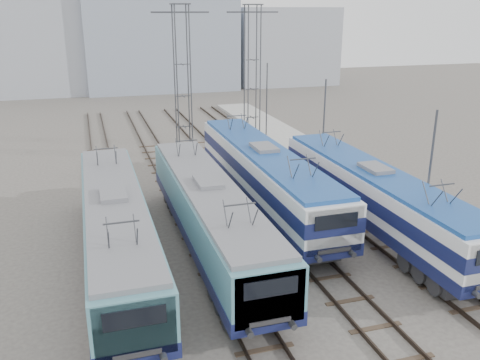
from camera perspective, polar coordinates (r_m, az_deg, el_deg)
name	(u,v)px	position (r m, az deg, el deg)	size (l,w,h in m)	color
ground	(282,285)	(22.96, 4.74, -11.72)	(160.00, 160.00, 0.00)	#514C47
platform	(385,198)	(33.75, 15.96, -1.94)	(4.00, 70.00, 0.30)	#9E9E99
locomotive_far_left	(116,226)	(23.88, -13.74, -5.09)	(2.77, 17.51, 3.29)	#141A47
locomotive_center_left	(210,212)	(24.85, -3.41, -3.61)	(2.78, 17.53, 3.30)	#141A47
locomotive_center_right	(265,173)	(30.19, 2.80, 0.81)	(2.93, 18.54, 3.49)	#141A47
locomotive_far_right	(375,194)	(27.98, 14.92, -1.57)	(2.75, 17.40, 3.27)	#141A47
catenary_tower_west	(183,75)	(41.35, -6.47, 11.60)	(4.50, 1.20, 12.00)	#3F4247
catenary_tower_east	(252,70)	(44.90, 1.39, 12.25)	(4.50, 1.20, 12.00)	#3F4247
mast_front	(429,179)	(27.20, 20.44, 0.13)	(0.12, 0.12, 7.00)	#3F4247
mast_mid	(324,128)	(37.05, 9.36, 5.74)	(0.12, 0.12, 7.00)	#3F4247
mast_rear	(267,101)	(47.89, 3.02, 8.83)	(0.12, 0.12, 7.00)	#3F4247
building_west	(33,44)	(80.74, -22.23, 13.98)	(18.00, 12.00, 14.00)	#9AA0AC
building_center	(158,28)	(81.22, -9.18, 16.50)	(22.00, 14.00, 18.00)	#8A95A7
building_east	(281,46)	(86.51, 4.60, 14.79)	(16.00, 12.00, 12.00)	#9AA0AC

